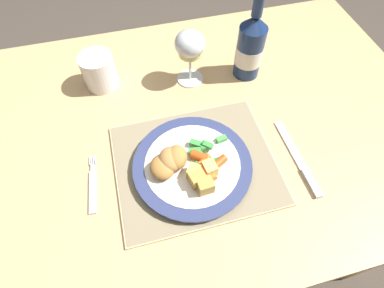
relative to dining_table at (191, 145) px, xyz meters
The scene contains 13 objects.
ground_plane 0.64m from the dining_table, ahead, with size 6.00×6.00×0.00m, color #4C4238.
dining_table is the anchor object (origin of this frame).
placemat 0.16m from the dining_table, 99.69° to the right, with size 0.35×0.30×0.01m.
dinner_plate 0.17m from the dining_table, 103.06° to the right, with size 0.26×0.26×0.02m.
breaded_croquettes 0.20m from the dining_table, 122.08° to the right, with size 0.10×0.08×0.04m.
green_beans_pile 0.17m from the dining_table, 87.76° to the right, with size 0.09×0.08×0.02m.
glazed_carrots 0.20m from the dining_table, 91.26° to the right, with size 0.08×0.08×0.02m.
fork 0.29m from the dining_table, 154.50° to the right, with size 0.02×0.14×0.01m.
table_knife 0.29m from the dining_table, 40.23° to the right, with size 0.02×0.21×0.01m.
wine_glass 0.26m from the dining_table, 76.20° to the left, with size 0.08×0.08×0.15m.
bottle 0.30m from the dining_table, 34.75° to the left, with size 0.07×0.07×0.26m.
roast_potatoes 0.22m from the dining_table, 97.26° to the right, with size 0.06×0.07×0.03m.
drinking_cup 0.31m from the dining_table, 136.01° to the left, with size 0.09×0.09×0.09m.
Camera 1 is at (-0.11, -0.44, 1.33)m, focal length 28.00 mm.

